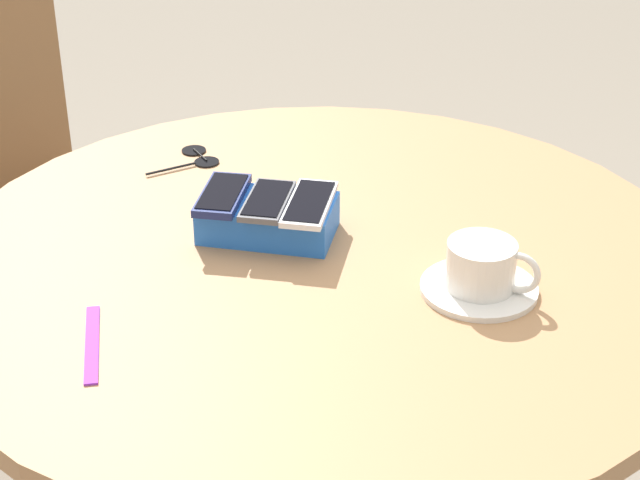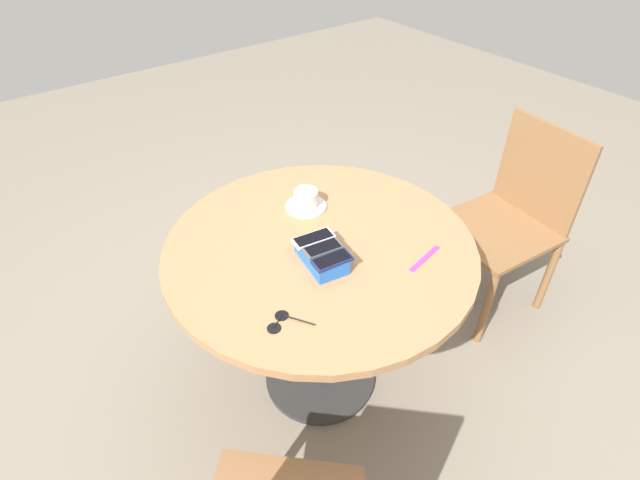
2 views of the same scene
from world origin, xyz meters
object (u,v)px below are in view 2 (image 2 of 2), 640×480
phone_navy (332,260)px  lanyard_strap (425,258)px  coffee_cup (306,198)px  saucer (306,206)px  phone_box (322,256)px  chair_far_side (509,219)px  phone_white (314,238)px  sunglasses (281,322)px  phone_gray (323,248)px  round_table (320,270)px

phone_navy → lanyard_strap: size_ratio=0.81×
phone_navy → coffee_cup: bearing=-23.6°
saucer → lanyard_strap: size_ratio=0.94×
phone_box → chair_far_side: bearing=-91.5°
phone_navy → phone_white: bearing=-9.2°
saucer → chair_far_side: bearing=-108.9°
phone_white → sunglasses: 0.33m
phone_box → phone_navy: (-0.06, 0.01, 0.03)m
phone_gray → phone_box: bearing=92.9°
phone_white → sunglasses: bearing=126.6°
coffee_cup → phone_navy: bearing=156.4°
phone_white → sunglasses: size_ratio=1.21×
phone_gray → chair_far_side: (-0.03, -1.04, -0.33)m
round_table → coffee_cup: coffee_cup is taller
phone_white → sunglasses: phone_white is taller
sunglasses → phone_gray: bearing=-62.0°
phone_white → chair_far_side: chair_far_side is taller
phone_navy → phone_gray: 0.07m
round_table → saucer: size_ratio=6.96×
sunglasses → lanyard_strap: bearing=-96.0°
chair_far_side → sunglasses: bearing=94.7°
sunglasses → chair_far_side: 1.33m
phone_box → phone_gray: phone_gray is taller
phone_white → coffee_cup: bearing=-30.3°
saucer → sunglasses: 0.57m
phone_box → chair_far_side: chair_far_side is taller
phone_navy → coffee_cup: 0.38m
phone_white → chair_far_side: (-0.09, -1.04, -0.33)m
phone_box → coffee_cup: 0.32m
round_table → saucer: bearing=-24.0°
sunglasses → phone_box: bearing=-61.6°
phone_box → lanyard_strap: (-0.19, -0.28, -0.02)m
phone_box → round_table: bearing=-34.2°
phone_navy → lanyard_strap: phone_navy is taller
lanyard_strap → chair_far_side: chair_far_side is taller
phone_navy → coffee_cup: (0.35, -0.15, -0.02)m
chair_far_side → phone_box: bearing=88.5°
phone_white → saucer: size_ratio=0.95×
round_table → phone_gray: 0.19m
phone_gray → chair_far_side: chair_far_side is taller
round_table → coffee_cup: (0.21, -0.09, 0.16)m
round_table → saucer: saucer is taller
phone_white → chair_far_side: 1.09m
saucer → phone_gray: bearing=153.9°
phone_box → phone_navy: phone_navy is taller
phone_box → coffee_cup: coffee_cup is taller
phone_white → chair_far_side: bearing=-94.8°
phone_box → saucer: bearing=-26.9°
lanyard_strap → saucer: bearing=16.0°
phone_gray → sunglasses: (-0.13, 0.25, -0.05)m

